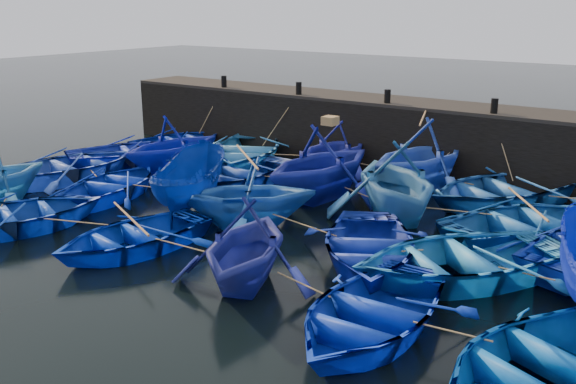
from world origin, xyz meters
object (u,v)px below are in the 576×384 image
Objects in this scene: boat_0 at (180,140)px; wooden_crate at (330,121)px; boat_8 at (238,173)px; boat_13 at (73,165)px.

boat_0 is 9.88m from wooden_crate.
boat_8 is at bearing 168.36° from boat_0.
boat_13 reaches higher than boat_0.
boat_13 is at bearing -160.52° from wooden_crate.
boat_8 is 10.89× the size of wooden_crate.
boat_0 is at bearing -74.90° from boat_13.
boat_0 is 0.91× the size of boat_8.
boat_8 is 6.13m from boat_13.
wooden_crate reaches higher than boat_8.
wooden_crate is (9.27, -2.64, 2.19)m from boat_0.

